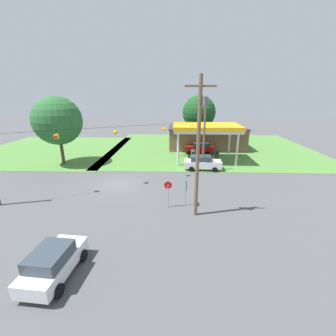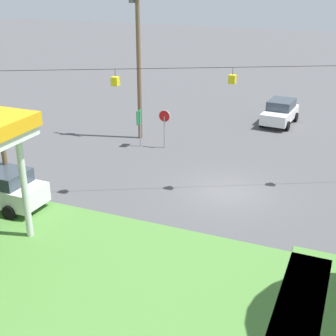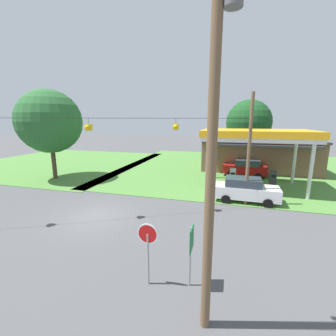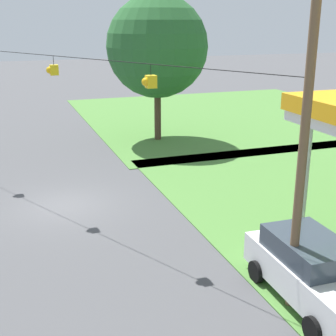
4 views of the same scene
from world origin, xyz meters
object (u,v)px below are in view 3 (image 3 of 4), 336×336
object	(u,v)px
gas_station_store	(257,154)
fuel_pump_far	(273,180)
tree_behind_station	(249,122)
tree_west_verge	(50,122)
route_sign	(191,245)
stop_sign_roadside	(148,241)
car_at_pumps_rear	(245,168)
fuel_pump_near	(232,178)
utility_pole_main	(214,128)
car_at_pumps_front	(246,189)
gas_station_canopy	(256,136)

from	to	relation	value
gas_station_store	fuel_pump_far	xyz separation A→B (m)	(0.58, -8.58, -1.17)
tree_behind_station	tree_west_verge	distance (m)	27.47
route_sign	stop_sign_roadside	bearing A→B (deg)	-167.80
car_at_pumps_rear	tree_west_verge	distance (m)	21.58
fuel_pump_near	fuel_pump_far	bearing A→B (deg)	0.00
gas_station_store	car_at_pumps_rear	distance (m)	4.72
gas_station_store	stop_sign_roadside	bearing A→B (deg)	-104.72
fuel_pump_far	utility_pole_main	xyz separation A→B (m)	(-4.37, -15.95, 5.20)
fuel_pump_far	car_at_pumps_rear	bearing A→B (deg)	117.01
fuel_pump_far	stop_sign_roadside	size ratio (longest dim) A/B	0.68
fuel_pump_near	tree_west_verge	bearing A→B (deg)	-172.75
gas_station_store	car_at_pumps_front	bearing A→B (deg)	-99.06
tree_west_verge	fuel_pump_far	bearing A→B (deg)	6.09
route_sign	car_at_pumps_rear	bearing A→B (deg)	80.95
gas_station_canopy	fuel_pump_far	xyz separation A→B (m)	(1.78, -0.00, -4.03)
fuel_pump_near	car_at_pumps_rear	distance (m)	4.48
fuel_pump_far	stop_sign_roadside	world-z (taller)	stop_sign_roadside
gas_station_canopy	tree_west_verge	world-z (taller)	tree_west_verge
gas_station_canopy	tree_behind_station	xyz separation A→B (m)	(0.40, 15.73, 1.05)
gas_station_canopy	car_at_pumps_front	size ratio (longest dim) A/B	1.96
gas_station_store	fuel_pump_far	distance (m)	8.68
car_at_pumps_front	utility_pole_main	bearing A→B (deg)	-96.90
gas_station_canopy	route_sign	xyz separation A→B (m)	(-3.35, -14.40, -3.13)
utility_pole_main	tree_behind_station	world-z (taller)	utility_pole_main
fuel_pump_near	car_at_pumps_rear	size ratio (longest dim) A/B	0.35
gas_station_canopy	stop_sign_roadside	distance (m)	15.83
gas_station_canopy	route_sign	size ratio (longest dim) A/B	3.92
fuel_pump_near	tree_behind_station	size ratio (longest dim) A/B	0.18
tree_west_verge	car_at_pumps_rear	bearing A→B (deg)	18.35
utility_pole_main	fuel_pump_far	bearing A→B (deg)	74.68
car_at_pumps_front	tree_behind_station	size ratio (longest dim) A/B	0.51
fuel_pump_near	stop_sign_roadside	distance (m)	15.10
fuel_pump_far	car_at_pumps_front	bearing A→B (deg)	-121.70
gas_station_store	car_at_pumps_rear	xyz separation A→B (m)	(-1.58, -4.33, -1.01)
gas_station_canopy	utility_pole_main	distance (m)	16.20
utility_pole_main	route_sign	bearing A→B (deg)	116.23
gas_station_canopy	fuel_pump_near	distance (m)	4.41
gas_station_canopy	car_at_pumps_rear	xyz separation A→B (m)	(-0.38, 4.24, -3.87)
gas_station_store	route_sign	bearing A→B (deg)	-101.21
gas_station_store	tree_west_verge	world-z (taller)	tree_west_verge
route_sign	utility_pole_main	xyz separation A→B (m)	(0.76, -1.55, 4.30)
fuel_pump_near	stop_sign_roadside	xyz separation A→B (m)	(-3.14, -14.74, 1.01)
gas_station_canopy	tree_behind_station	world-z (taller)	tree_behind_station
gas_station_canopy	fuel_pump_far	bearing A→B (deg)	-0.05
fuel_pump_near	tree_behind_station	xyz separation A→B (m)	(2.18, 15.73, 5.09)
gas_station_canopy	fuel_pump_near	world-z (taller)	gas_station_canopy
gas_station_store	route_sign	distance (m)	23.43
fuel_pump_far	tree_behind_station	distance (m)	16.59
car_at_pumps_front	gas_station_store	bearing A→B (deg)	82.52
car_at_pumps_rear	car_at_pumps_front	bearing A→B (deg)	92.37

